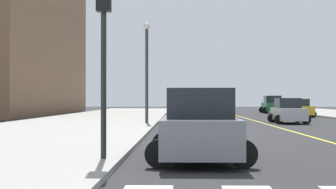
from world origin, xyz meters
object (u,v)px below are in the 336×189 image
car_gray_fifth (199,128)px  car_green_nearest (273,105)px  car_yellow_second (300,109)px  car_black_sixth (188,111)px  street_lamp (147,63)px  car_silver_third (288,112)px  traffic_light_far_corner (104,27)px

car_gray_fifth → car_green_nearest: bearing=77.7°
car_yellow_second → car_black_sixth: car_black_sixth is taller
car_black_sixth → street_lamp: size_ratio=0.66×
car_black_sixth → street_lamp: (-2.67, -2.32, 3.11)m
car_yellow_second → car_black_sixth: size_ratio=0.92×
car_silver_third → traffic_light_far_corner: traffic_light_far_corner is taller
car_black_sixth → car_yellow_second: bearing=51.0°
car_gray_fifth → car_black_sixth: size_ratio=1.02×
car_gray_fifth → car_black_sixth: car_gray_fifth is taller
car_green_nearest → traffic_light_far_corner: bearing=76.1°
car_green_nearest → car_black_sixth: size_ratio=1.12×
car_black_sixth → traffic_light_far_corner: traffic_light_far_corner is taller
car_gray_fifth → car_silver_third: bearing=72.4°
car_gray_fifth → street_lamp: street_lamp is taller
car_yellow_second → car_gray_fifth: 35.43m
car_silver_third → traffic_light_far_corner: 23.86m
car_yellow_second → car_silver_third: bearing=70.6°
car_silver_third → car_gray_fifth: car_gray_fifth is taller
car_yellow_second → street_lamp: (-13.28, -15.15, 3.19)m
traffic_light_far_corner → street_lamp: street_lamp is taller
car_green_nearest → street_lamp: (-13.18, -28.12, 3.01)m
car_green_nearest → traffic_light_far_corner: traffic_light_far_corner is taller
car_yellow_second → car_silver_third: size_ratio=0.99×
car_silver_third → car_gray_fifth: bearing=71.7°
car_silver_third → traffic_light_far_corner: size_ratio=0.83×
car_black_sixth → street_lamp: 4.71m
car_black_sixth → car_gray_fifth: bearing=-89.6°
car_gray_fifth → car_black_sixth: bearing=90.3°
car_gray_fifth → traffic_light_far_corner: 3.57m
car_silver_third → car_yellow_second: bearing=-107.0°
car_black_sixth → traffic_light_far_corner: (-2.49, -21.53, 2.58)m
traffic_light_far_corner → street_lamp: size_ratio=0.74×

